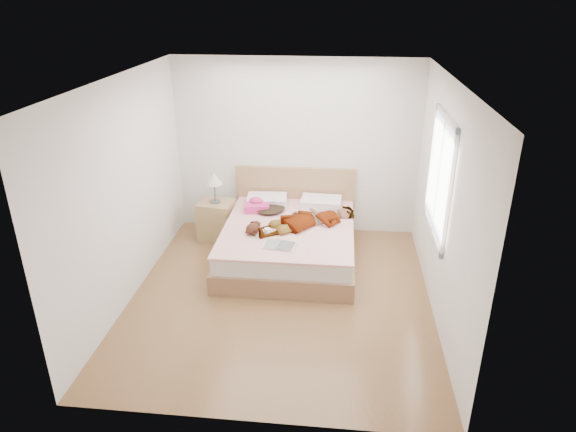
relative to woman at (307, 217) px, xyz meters
The scene contains 11 objects.
ground 1.22m from the woman, 102.98° to the right, with size 4.00×4.00×0.00m, color #4C3017.
woman is the anchor object (origin of this frame).
hair 0.73m from the woman, 141.71° to the left, with size 0.45×0.55×0.08m, color black.
phone 0.64m from the woman, 141.34° to the left, with size 0.04×0.09×0.01m, color silver.
room_shell 1.92m from the woman, 25.41° to the right, with size 4.00×4.00×4.00m.
bed 0.41m from the woman, behind, with size 1.80×2.08×1.00m.
towel 0.86m from the woman, 151.61° to the left, with size 0.40×0.34×0.18m.
magazine 0.75m from the woman, 113.21° to the right, with size 0.44×0.32×0.02m.
coffee_mug 0.62m from the woman, 141.25° to the right, with size 0.12×0.10×0.09m.
plush_toy 0.77m from the woman, 151.97° to the right, with size 0.22×0.29×0.15m.
nightstand 1.47m from the woman, 161.83° to the left, with size 0.55×0.50×1.04m.
Camera 1 is at (0.65, -5.30, 3.44)m, focal length 32.00 mm.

